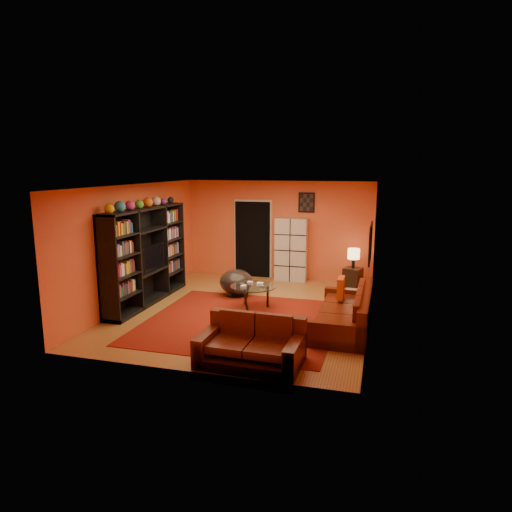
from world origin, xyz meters
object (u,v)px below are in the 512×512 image
(entertainment_unit, at_px, (146,256))
(side_table, at_px, (353,278))
(tv, at_px, (148,258))
(sofa, at_px, (348,313))
(storage_cabinet, at_px, (291,249))
(coffee_table, at_px, (253,288))
(bowl_chair, at_px, (236,282))
(table_lamp, at_px, (354,254))
(loveseat, at_px, (252,344))

(entertainment_unit, xyz_separation_m, side_table, (4.31, 2.45, -0.80))
(tv, distance_m, sofa, 4.45)
(tv, height_order, sofa, tv)
(storage_cabinet, bearing_deg, sofa, -62.57)
(coffee_table, distance_m, storage_cabinet, 2.66)
(tv, distance_m, coffee_table, 2.41)
(entertainment_unit, distance_m, bowl_chair, 2.13)
(coffee_table, xyz_separation_m, side_table, (1.92, 2.27, -0.19))
(tv, bearing_deg, storage_cabinet, -43.06)
(entertainment_unit, xyz_separation_m, sofa, (4.42, -0.49, -0.77))
(table_lamp, bearing_deg, loveseat, -103.83)
(tv, xyz_separation_m, storage_cabinet, (2.62, 2.81, -0.18))
(sofa, bearing_deg, bowl_chair, 151.45)
(sofa, relative_size, loveseat, 1.49)
(loveseat, height_order, storage_cabinet, storage_cabinet)
(coffee_table, relative_size, table_lamp, 1.99)
(coffee_table, bearing_deg, loveseat, -74.54)
(storage_cabinet, bearing_deg, tv, -133.50)
(coffee_table, height_order, side_table, side_table)
(entertainment_unit, relative_size, table_lamp, 6.15)
(storage_cabinet, distance_m, side_table, 1.76)
(sofa, height_order, bowl_chair, sofa)
(entertainment_unit, bearing_deg, table_lamp, 29.66)
(loveseat, xyz_separation_m, storage_cabinet, (-0.43, 5.21, 0.54))
(tv, height_order, coffee_table, tv)
(sofa, relative_size, table_lamp, 4.88)
(tv, relative_size, table_lamp, 2.07)
(coffee_table, relative_size, storage_cabinet, 0.59)
(coffee_table, distance_m, table_lamp, 3.00)
(tv, xyz_separation_m, coffee_table, (2.34, 0.19, -0.57))
(coffee_table, height_order, table_lamp, table_lamp)
(loveseat, distance_m, coffee_table, 2.70)
(side_table, bearing_deg, storage_cabinet, 167.97)
(tv, bearing_deg, bowl_chair, -59.29)
(loveseat, bearing_deg, sofa, -32.50)
(sofa, relative_size, bowl_chair, 3.08)
(side_table, bearing_deg, sofa, -87.85)
(sofa, bearing_deg, table_lamp, 92.63)
(tv, distance_m, bowl_chair, 2.08)
(loveseat, relative_size, side_table, 3.18)
(coffee_table, bearing_deg, side_table, 49.83)
(entertainment_unit, relative_size, bowl_chair, 3.89)
(table_lamp, bearing_deg, storage_cabinet, 167.97)
(storage_cabinet, bearing_deg, loveseat, -85.71)
(entertainment_unit, relative_size, tv, 2.98)
(storage_cabinet, relative_size, side_table, 3.30)
(side_table, distance_m, table_lamp, 0.59)
(sofa, distance_m, bowl_chair, 3.06)
(coffee_table, distance_m, bowl_chair, 1.05)
(storage_cabinet, bearing_deg, entertainment_unit, -134.14)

